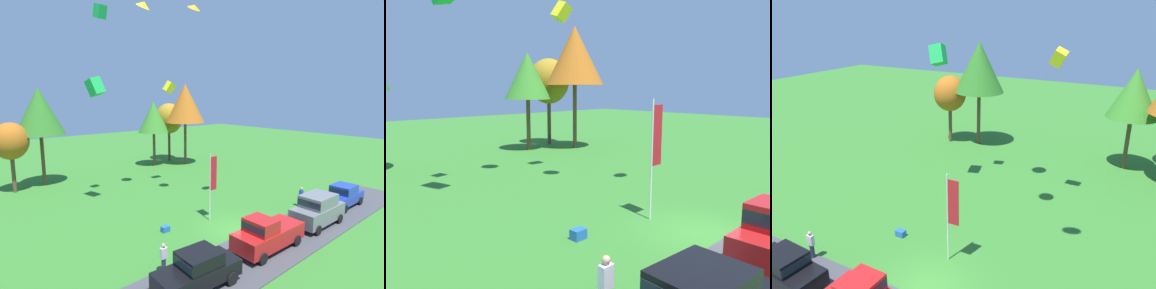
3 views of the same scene
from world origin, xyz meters
TOP-DOWN VIEW (x-y plane):
  - ground_plane at (0.00, 0.00)m, footprint 120.00×120.00m
  - car_sedan_by_flagpole at (-6.32, -3.10)m, footprint 4.50×2.17m
  - person_watching_sky at (-6.91, -1.00)m, footprint 0.36×0.24m
  - tree_right_of_center at (-10.19, 19.83)m, footprint 3.28×3.28m
  - tree_left_of_center at (-7.27, 20.57)m, footprint 4.89×4.89m
  - tree_far_right at (6.80, 20.82)m, footprint 4.14×4.14m
  - flag_banner at (0.04, 2.49)m, footprint 0.71×0.08m
  - cooler_box at (-3.93, 3.07)m, footprint 0.56×0.40m
  - kite_box_mid_center at (-5.48, 10.29)m, footprint 1.40×1.42m
  - kite_box_high_left at (2.72, 11.53)m, footprint 1.15×1.05m

SIDE VIEW (x-z plane):
  - ground_plane at x=0.00m, z-range 0.00..0.00m
  - cooler_box at x=-3.93m, z-range 0.00..0.40m
  - person_watching_sky at x=-6.91m, z-range 0.02..1.73m
  - car_sedan_by_flagpole at x=-6.32m, z-range 0.12..1.96m
  - flag_banner at x=0.04m, z-range 0.69..5.88m
  - tree_right_of_center at x=-10.19m, z-range 1.62..8.54m
  - tree_far_right at x=6.80m, z-range 2.26..10.99m
  - tree_left_of_center at x=-7.27m, z-range 2.69..13.02m
  - kite_box_mid_center at x=-5.48m, z-range 9.27..10.99m
  - kite_box_high_left at x=2.72m, z-range 9.57..10.97m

